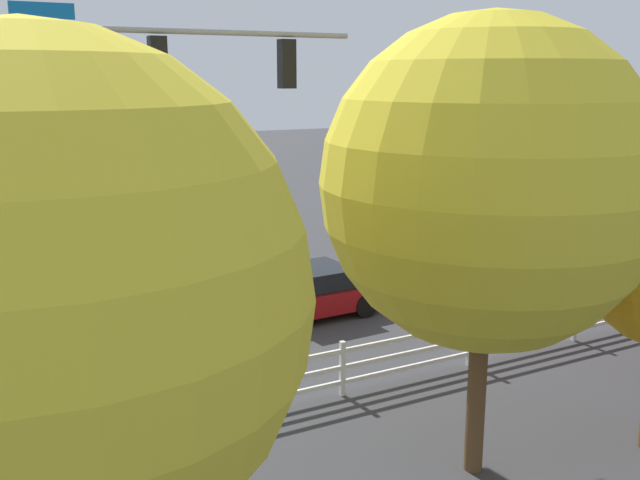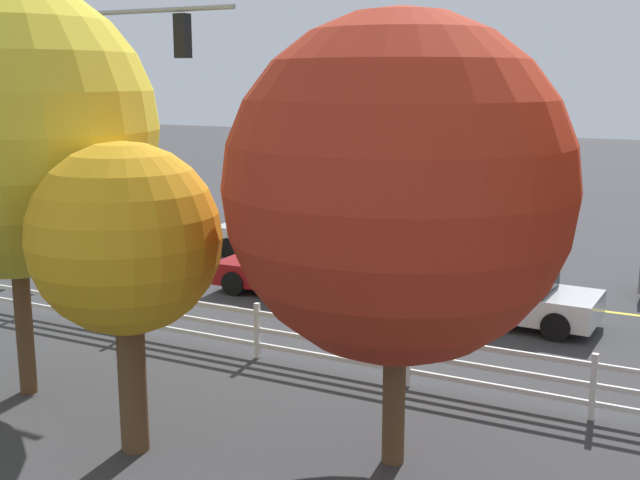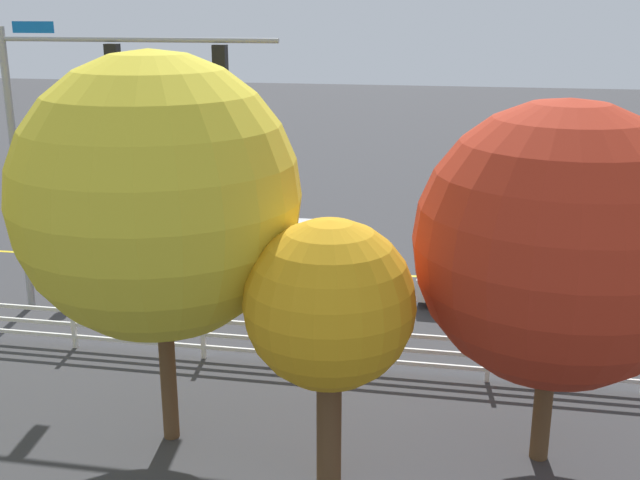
{
  "view_description": "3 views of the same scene",
  "coord_description": "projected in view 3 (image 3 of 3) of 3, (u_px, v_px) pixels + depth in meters",
  "views": [
    {
      "loc": [
        6.98,
        18.3,
        6.3
      ],
      "look_at": [
        -1.56,
        2.31,
        2.15
      ],
      "focal_mm": 40.32,
      "sensor_mm": 36.0,
      "label": 1
    },
    {
      "loc": [
        -11.1,
        19.63,
        5.55
      ],
      "look_at": [
        -1.95,
        1.85,
        1.48
      ],
      "focal_mm": 44.3,
      "sensor_mm": 36.0,
      "label": 2
    },
    {
      "loc": [
        -5.45,
        22.47,
        7.9
      ],
      "look_at": [
        -1.8,
        2.79,
        1.86
      ],
      "focal_mm": 43.48,
      "sensor_mm": 36.0,
      "label": 3
    }
  ],
  "objects": [
    {
      "name": "ground_plane",
      "position": [
        280.0,
        268.0,
        24.39
      ],
      "size": [
        120.0,
        120.0,
        0.0
      ],
      "primitive_type": "plane",
      "color": "#38383A"
    },
    {
      "name": "tree_4",
      "position": [
        157.0,
        198.0,
        13.49
      ],
      "size": [
        5.06,
        5.06,
        7.25
      ],
      "color": "brown",
      "rests_on": "ground_plane"
    },
    {
      "name": "white_rail_fence",
      "position": [
        341.0,
        345.0,
        17.43
      ],
      "size": [
        26.1,
        0.1,
        1.15
      ],
      "color": "white",
      "rests_on": "ground_plane"
    },
    {
      "name": "signal_assembly",
      "position": [
        85.0,
        115.0,
        19.44
      ],
      "size": [
        7.19,
        0.38,
        7.56
      ],
      "color": "gray",
      "rests_on": "ground_plane"
    },
    {
      "name": "car_3",
      "position": [
        503.0,
        283.0,
        21.21
      ],
      "size": [
        4.54,
        1.99,
        1.36
      ],
      "rotation": [
        0.0,
        0.0,
        -0.04
      ],
      "color": "silver",
      "rests_on": "ground_plane"
    },
    {
      "name": "pedestrian",
      "position": [
        72.0,
        269.0,
        21.42
      ],
      "size": [
        0.38,
        0.46,
        1.69
      ],
      "rotation": [
        0.0,
        0.0,
        5.94
      ],
      "color": "#3F3F42",
      "rests_on": "ground_plane"
    },
    {
      "name": "car_1",
      "position": [
        251.0,
        229.0,
        25.99
      ],
      "size": [
        3.93,
        1.96,
        1.54
      ],
      "rotation": [
        0.0,
        0.0,
        3.14
      ],
      "color": "silver",
      "rests_on": "ground_plane"
    },
    {
      "name": "tree_2",
      "position": [
        558.0,
        245.0,
        13.0
      ],
      "size": [
        4.88,
        4.88,
        6.52
      ],
      "color": "brown",
      "rests_on": "ground_plane"
    },
    {
      "name": "tree_1",
      "position": [
        329.0,
        306.0,
        12.52
      ],
      "size": [
        2.82,
        2.82,
        4.7
      ],
      "color": "brown",
      "rests_on": "ground_plane"
    },
    {
      "name": "lane_center_stripe",
      "position": [
        407.0,
        276.0,
        23.69
      ],
      "size": [
        28.0,
        0.16,
        0.01
      ],
      "primitive_type": "cube",
      "color": "gold",
      "rests_on": "ground_plane"
    },
    {
      "name": "car_4",
      "position": [
        309.0,
        271.0,
        22.16
      ],
      "size": [
        4.13,
        2.16,
        1.32
      ],
      "rotation": [
        0.0,
        0.0,
        0.04
      ],
      "color": "maroon",
      "rests_on": "ground_plane"
    }
  ]
}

